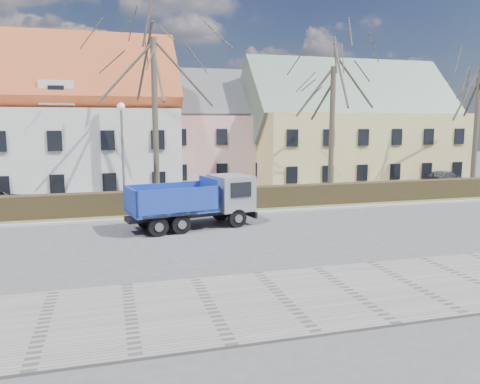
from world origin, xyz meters
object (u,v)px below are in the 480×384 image
object	(u,v)px
cart_frame	(149,215)
parked_car_b	(444,179)
dump_truck	(188,202)
streetlight	(123,158)

from	to	relation	value
cart_frame	parked_car_b	distance (m)	25.66
dump_truck	cart_frame	distance (m)	3.29
cart_frame	dump_truck	bearing A→B (deg)	-56.41
parked_car_b	cart_frame	bearing A→B (deg)	84.97
cart_frame	parked_car_b	bearing A→B (deg)	15.70
dump_truck	parked_car_b	world-z (taller)	dump_truck
dump_truck	cart_frame	xyz separation A→B (m)	(-1.72, 2.59, -1.05)
streetlight	cart_frame	xyz separation A→B (m)	(1.20, -2.54, -2.96)
dump_truck	streetlight	xyz separation A→B (m)	(-2.93, 5.14, 1.91)
dump_truck	cart_frame	bearing A→B (deg)	111.55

